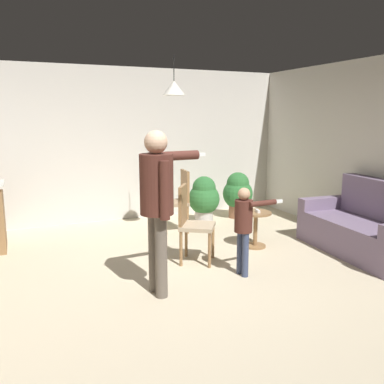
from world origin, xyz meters
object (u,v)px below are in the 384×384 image
at_px(couch_floral, 365,229).
at_px(dining_chair_by_counter, 178,198).
at_px(potted_plant_corner, 204,198).
at_px(spare_remote_on_table, 258,211).
at_px(person_child, 244,221).
at_px(potted_plant_by_wall, 238,193).
at_px(dining_chair_centre_back, 192,221).
at_px(person_adult, 158,195).
at_px(side_table_by_couch, 256,225).

distance_m(couch_floral, dining_chair_by_counter, 2.82).
distance_m(potted_plant_corner, spare_remote_on_table, 1.53).
bearing_deg(potted_plant_corner, couch_floral, -59.13).
relative_size(person_child, potted_plant_by_wall, 1.25).
distance_m(dining_chair_centre_back, potted_plant_by_wall, 2.50).
height_order(person_adult, dining_chair_by_counter, person_adult).
relative_size(person_adult, spare_remote_on_table, 13.25).
height_order(potted_plant_corner, potted_plant_by_wall, potted_plant_by_wall).
bearing_deg(side_table_by_couch, person_child, -129.30).
height_order(couch_floral, spare_remote_on_table, couch_floral).
bearing_deg(couch_floral, potted_plant_by_wall, 18.06).
bearing_deg(spare_remote_on_table, person_adult, -152.97).
distance_m(side_table_by_couch, spare_remote_on_table, 0.21).
bearing_deg(potted_plant_corner, dining_chair_by_counter, -155.10).
relative_size(person_child, dining_chair_by_counter, 1.05).
relative_size(couch_floral, potted_plant_by_wall, 2.19).
height_order(side_table_by_couch, potted_plant_by_wall, potted_plant_by_wall).
bearing_deg(person_adult, spare_remote_on_table, 112.37).
relative_size(person_child, dining_chair_centre_back, 1.05).
xyz_separation_m(couch_floral, potted_plant_by_wall, (-0.61, 2.43, 0.13)).
height_order(couch_floral, potted_plant_corner, couch_floral).
bearing_deg(spare_remote_on_table, person_child, -130.71).
distance_m(potted_plant_corner, potted_plant_by_wall, 0.77).
bearing_deg(potted_plant_by_wall, person_child, -118.14).
distance_m(side_table_by_couch, dining_chair_by_counter, 1.42).
distance_m(person_child, potted_plant_corner, 2.41).
height_order(side_table_by_couch, dining_chair_centre_back, dining_chair_centre_back).
relative_size(dining_chair_by_counter, potted_plant_corner, 1.20).
height_order(dining_chair_by_counter, potted_plant_by_wall, dining_chair_by_counter).
distance_m(person_adult, person_child, 1.16).
height_order(dining_chair_centre_back, spare_remote_on_table, dining_chair_centre_back).
distance_m(side_table_by_couch, dining_chair_centre_back, 1.11).
bearing_deg(dining_chair_by_counter, potted_plant_by_wall, -66.92).
relative_size(couch_floral, spare_remote_on_table, 14.26).
height_order(side_table_by_couch, person_adult, person_adult).
distance_m(couch_floral, dining_chair_centre_back, 2.41).
xyz_separation_m(person_child, dining_chair_centre_back, (-0.38, 0.66, -0.11)).
bearing_deg(dining_chair_by_counter, spare_remote_on_table, -144.41).
xyz_separation_m(potted_plant_by_wall, spare_remote_on_table, (-0.63, -1.67, 0.07)).
bearing_deg(spare_remote_on_table, dining_chair_centre_back, -171.80).
xyz_separation_m(couch_floral, spare_remote_on_table, (-1.24, 0.77, 0.21)).
height_order(couch_floral, dining_chair_centre_back, same).
height_order(person_child, dining_chair_by_counter, person_child).
relative_size(couch_floral, side_table_by_couch, 3.57).
relative_size(dining_chair_by_counter, potted_plant_by_wall, 1.18).
distance_m(dining_chair_centre_back, spare_remote_on_table, 1.09).
distance_m(dining_chair_centre_back, potted_plant_corner, 1.93).
bearing_deg(dining_chair_centre_back, spare_remote_on_table, 131.11).
xyz_separation_m(person_adult, person_child, (1.08, 0.09, -0.41)).
bearing_deg(dining_chair_centre_back, person_adult, -9.93).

